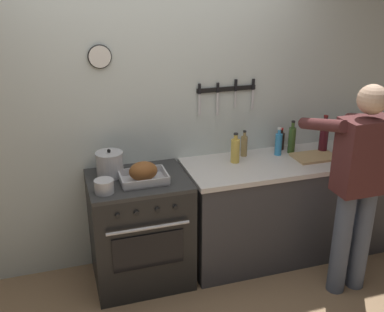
{
  "coord_description": "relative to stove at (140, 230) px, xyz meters",
  "views": [
    {
      "loc": [
        -0.77,
        -2.14,
        2.34
      ],
      "look_at": [
        0.17,
        0.85,
        1.09
      ],
      "focal_mm": 42.48,
      "sensor_mm": 36.0,
      "label": 1
    }
  ],
  "objects": [
    {
      "name": "stock_pot",
      "position": [
        -0.19,
        0.12,
        0.55
      ],
      "size": [
        0.21,
        0.21,
        0.22
      ],
      "color": "#B7B7BC",
      "rests_on": "stove"
    },
    {
      "name": "bottle_olive_oil",
      "position": [
        1.38,
        0.14,
        0.57
      ],
      "size": [
        0.06,
        0.06,
        0.29
      ],
      "color": "#385623",
      "rests_on": "counter_block"
    },
    {
      "name": "cutting_board",
      "position": [
        1.52,
        -0.03,
        0.46
      ],
      "size": [
        0.36,
        0.24,
        0.02
      ],
      "primitive_type": "cube",
      "color": "tan",
      "rests_on": "counter_block"
    },
    {
      "name": "bottle_vinegar",
      "position": [
        0.96,
        0.19,
        0.54
      ],
      "size": [
        0.06,
        0.06,
        0.23
      ],
      "color": "#997F4C",
      "rests_on": "counter_block"
    },
    {
      "name": "stove",
      "position": [
        0.0,
        0.0,
        0.0
      ],
      "size": [
        0.76,
        0.67,
        0.9
      ],
      "color": "black",
      "rests_on": "ground"
    },
    {
      "name": "roasting_pan",
      "position": [
        0.03,
        -0.06,
        0.52
      ],
      "size": [
        0.35,
        0.26,
        0.16
      ],
      "color": "#B7B7BC",
      "rests_on": "stove"
    },
    {
      "name": "bottle_soy_sauce",
      "position": [
        1.34,
        0.24,
        0.53
      ],
      "size": [
        0.06,
        0.06,
        0.2
      ],
      "color": "black",
      "rests_on": "counter_block"
    },
    {
      "name": "wall_back",
      "position": [
        0.22,
        0.36,
        0.85
      ],
      "size": [
        6.0,
        0.13,
        2.6
      ],
      "color": "silver",
      "rests_on": "ground"
    },
    {
      "name": "bottle_dish_soap",
      "position": [
        1.25,
        0.13,
        0.55
      ],
      "size": [
        0.06,
        0.06,
        0.24
      ],
      "color": "#338CCC",
      "rests_on": "counter_block"
    },
    {
      "name": "counter_block",
      "position": [
        1.43,
        0.0,
        0.01
      ],
      "size": [
        2.03,
        0.65,
        0.9
      ],
      "color": "#38383D",
      "rests_on": "ground"
    },
    {
      "name": "person_cook",
      "position": [
        1.53,
        -0.6,
        0.5
      ],
      "size": [
        0.51,
        0.63,
        1.66
      ],
      "rotation": [
        0.0,
        0.0,
        1.62
      ],
      "color": "#4C566B",
      "rests_on": "ground"
    },
    {
      "name": "bottle_cooking_oil",
      "position": [
        0.83,
        0.08,
        0.56
      ],
      "size": [
        0.07,
        0.07,
        0.25
      ],
      "color": "gold",
      "rests_on": "counter_block"
    },
    {
      "name": "bottle_wine_red",
      "position": [
        1.66,
        0.07,
        0.59
      ],
      "size": [
        0.08,
        0.08,
        0.33
      ],
      "color": "#47141E",
      "rests_on": "counter_block"
    },
    {
      "name": "saucepan",
      "position": [
        -0.27,
        -0.16,
        0.5
      ],
      "size": [
        0.14,
        0.14,
        0.1
      ],
      "color": "#B7B7BC",
      "rests_on": "stove"
    }
  ]
}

